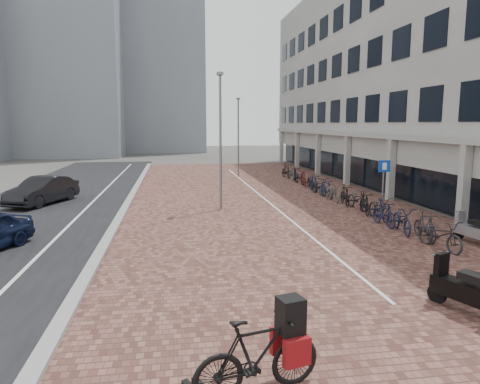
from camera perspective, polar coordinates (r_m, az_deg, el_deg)
name	(u,v)px	position (r m, az deg, el deg)	size (l,w,h in m)	color
ground	(272,268)	(12.84, 4.13, -9.88)	(140.00, 140.00, 0.00)	#474442
plaza_brick	(259,197)	(24.65, 2.48, -0.72)	(14.50, 42.00, 0.04)	brown
street_asphalt	(53,203)	(24.99, -23.11, -1.31)	(8.00, 50.00, 0.03)	black
curb	(130,200)	(24.30, -14.18, -0.98)	(0.35, 42.00, 0.14)	gray
lane_line	(93,202)	(24.56, -18.59, -1.19)	(0.12, 44.00, 0.00)	white
parking_line	(262,197)	(24.69, 2.94, -0.65)	(0.10, 30.00, 0.00)	white
office_building	(411,57)	(32.25, 21.38, 16.00)	(8.40, 40.00, 15.00)	#ACACA6
bg_towers	(79,46)	(62.65, -20.24, 17.41)	(33.00, 23.00, 32.00)	gray
car_dark	(43,191)	(24.76, -24.30, 0.17)	(1.50, 4.30, 1.42)	black
hero_bike	(258,355)	(7.10, 2.36, -20.39)	(2.18, 1.07, 1.48)	black
scooter_front	(473,228)	(17.11, 28.07, -4.20)	(0.51, 1.62, 1.12)	#B1B1B6
scooter_mid	(466,287)	(10.90, 27.34, -10.89)	(0.57, 1.81, 1.24)	black
parking_sign	(383,179)	(20.53, 18.17, 1.66)	(0.53, 0.11, 2.52)	slate
lamp_near	(220,144)	(20.73, -2.56, 6.32)	(0.12, 0.12, 6.39)	slate
lamp_far	(238,138)	(33.78, -0.23, 6.98)	(0.12, 0.12, 5.99)	slate
bike_row	(333,191)	(24.35, 12.05, 0.19)	(1.21, 21.48, 1.05)	black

